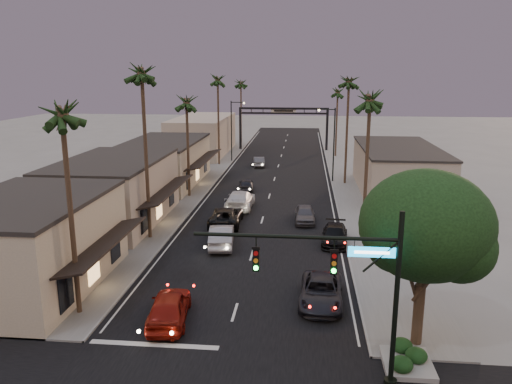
% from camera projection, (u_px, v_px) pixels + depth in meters
% --- Properties ---
extents(ground, '(200.00, 200.00, 0.00)m').
position_uv_depth(ground, '(271.00, 190.00, 57.01)').
color(ground, slate).
rests_on(ground, ground).
extents(road, '(14.00, 120.00, 0.02)m').
position_uv_depth(road, '(274.00, 181.00, 61.85)').
color(road, black).
rests_on(road, ground).
extents(sidewalk_left, '(5.00, 92.00, 0.12)m').
position_uv_depth(sidewalk_left, '(209.00, 168.00, 69.51)').
color(sidewalk_left, slate).
rests_on(sidewalk_left, ground).
extents(sidewalk_right, '(5.00, 92.00, 0.12)m').
position_uv_depth(sidewalk_right, '(347.00, 171.00, 67.70)').
color(sidewalk_right, slate).
rests_on(sidewalk_right, ground).
extents(storefront_near, '(8.00, 12.00, 5.50)m').
position_uv_depth(storefront_near, '(29.00, 246.00, 30.52)').
color(storefront_near, tan).
rests_on(storefront_near, ground).
extents(storefront_mid, '(8.00, 14.00, 5.50)m').
position_uv_depth(storefront_mid, '(114.00, 193.00, 44.06)').
color(storefront_mid, '#A39482').
rests_on(storefront_mid, ground).
extents(storefront_far, '(8.00, 16.00, 5.00)m').
position_uv_depth(storefront_far, '(164.00, 163.00, 59.60)').
color(storefront_far, tan).
rests_on(storefront_far, ground).
extents(storefront_dist, '(8.00, 20.00, 6.00)m').
position_uv_depth(storefront_dist, '(203.00, 135.00, 81.73)').
color(storefront_dist, '#A39482').
rests_on(storefront_dist, ground).
extents(building_right, '(8.00, 18.00, 5.00)m').
position_uv_depth(building_right, '(398.00, 171.00, 55.09)').
color(building_right, '#A39482').
rests_on(building_right, ground).
extents(traffic_signal, '(8.51, 0.22, 7.80)m').
position_uv_depth(traffic_signal, '(350.00, 274.00, 20.45)').
color(traffic_signal, black).
rests_on(traffic_signal, ground).
extents(corner_tree, '(6.20, 6.20, 8.80)m').
position_uv_depth(corner_tree, '(427.00, 230.00, 23.21)').
color(corner_tree, '#38281C').
rests_on(corner_tree, ground).
extents(planter, '(2.20, 2.60, 0.24)m').
position_uv_depth(planter, '(407.00, 367.00, 22.82)').
color(planter, gray).
rests_on(planter, ground).
extents(arch, '(15.20, 0.40, 7.27)m').
position_uv_depth(arch, '(284.00, 118.00, 84.73)').
color(arch, black).
rests_on(arch, ground).
extents(streetlight_right, '(2.13, 0.30, 9.00)m').
position_uv_depth(streetlight_right, '(332.00, 139.00, 59.94)').
color(streetlight_right, black).
rests_on(streetlight_right, ground).
extents(streetlight_left, '(2.13, 0.30, 9.00)m').
position_uv_depth(streetlight_left, '(233.00, 126.00, 73.83)').
color(streetlight_left, black).
rests_on(streetlight_left, ground).
extents(palm_la, '(3.20, 3.20, 13.20)m').
position_uv_depth(palm_la, '(61.00, 106.00, 25.15)').
color(palm_la, '#38281C').
rests_on(palm_la, ground).
extents(palm_lb, '(3.20, 3.20, 15.20)m').
position_uv_depth(palm_lb, '(141.00, 68.00, 37.27)').
color(palm_lb, '#38281C').
rests_on(palm_lb, ground).
extents(palm_lc, '(3.20, 3.20, 12.20)m').
position_uv_depth(palm_lc, '(186.00, 98.00, 51.50)').
color(palm_lc, '#38281C').
rests_on(palm_lc, ground).
extents(palm_ld, '(3.20, 3.20, 14.20)m').
position_uv_depth(palm_ld, '(218.00, 77.00, 69.43)').
color(palm_ld, '#38281C').
rests_on(palm_ld, ground).
extents(palm_ra, '(3.20, 3.20, 13.20)m').
position_uv_depth(palm_ra, '(370.00, 95.00, 38.03)').
color(palm_ra, '#38281C').
rests_on(palm_ra, ground).
extents(palm_rb, '(3.20, 3.20, 14.20)m').
position_uv_depth(palm_rb, '(349.00, 78.00, 57.15)').
color(palm_rb, '#38281C').
rests_on(palm_rb, ground).
extents(palm_rc, '(3.20, 3.20, 12.20)m').
position_uv_depth(palm_rc, '(338.00, 90.00, 76.95)').
color(palm_rc, '#38281C').
rests_on(palm_rc, ground).
extents(palm_far, '(3.20, 3.20, 13.20)m').
position_uv_depth(palm_far, '(241.00, 81.00, 91.87)').
color(palm_far, '#38281C').
rests_on(palm_far, ground).
extents(oncoming_red, '(2.59, 5.21, 1.71)m').
position_uv_depth(oncoming_red, '(169.00, 307.00, 26.77)').
color(oncoming_red, maroon).
rests_on(oncoming_red, ground).
extents(oncoming_pickup, '(2.75, 5.74, 1.58)m').
position_uv_depth(oncoming_pickup, '(226.00, 216.00, 43.84)').
color(oncoming_pickup, black).
rests_on(oncoming_pickup, ground).
extents(oncoming_silver, '(2.35, 5.24, 1.67)m').
position_uv_depth(oncoming_silver, '(222.00, 236.00, 38.46)').
color(oncoming_silver, gray).
rests_on(oncoming_silver, ground).
extents(oncoming_white, '(2.55, 6.16, 1.78)m').
position_uv_depth(oncoming_white, '(240.00, 200.00, 49.08)').
color(oncoming_white, silver).
rests_on(oncoming_white, ground).
extents(oncoming_dgrey, '(2.02, 4.07, 1.33)m').
position_uv_depth(oncoming_dgrey, '(246.00, 185.00, 56.69)').
color(oncoming_dgrey, black).
rests_on(oncoming_dgrey, ground).
extents(oncoming_grey_far, '(2.02, 4.36, 1.38)m').
position_uv_depth(oncoming_grey_far, '(259.00, 162.00, 71.02)').
color(oncoming_grey_far, '#4C4D51').
rests_on(oncoming_grey_far, ground).
extents(curbside_near, '(2.73, 5.43, 1.47)m').
position_uv_depth(curbside_near, '(321.00, 291.00, 28.93)').
color(curbside_near, black).
rests_on(curbside_near, ground).
extents(curbside_black, '(2.33, 4.91, 1.38)m').
position_uv_depth(curbside_black, '(335.00, 235.00, 39.11)').
color(curbside_black, black).
rests_on(curbside_black, ground).
extents(curbside_grey, '(1.89, 4.39, 1.47)m').
position_uv_depth(curbside_grey, '(305.00, 214.00, 44.64)').
color(curbside_grey, '#47474B').
rests_on(curbside_grey, ground).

